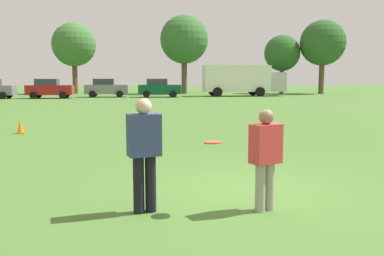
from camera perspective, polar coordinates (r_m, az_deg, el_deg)
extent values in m
plane|color=#47702D|center=(7.41, 7.05, -8.63)|extent=(180.74, 180.74, 0.00)
cylinder|color=black|center=(6.19, -7.29, -7.69)|extent=(0.16, 0.16, 0.85)
cylinder|color=black|center=(6.24, -5.67, -7.57)|extent=(0.16, 0.16, 0.85)
cube|color=navy|center=(6.07, -6.58, -0.96)|extent=(0.51, 0.36, 0.61)
sphere|color=#D8AD8C|center=(6.03, -6.63, 2.97)|extent=(0.23, 0.23, 0.23)
cylinder|color=gray|center=(6.42, 10.50, -7.81)|extent=(0.15, 0.15, 0.72)
cylinder|color=gray|center=(6.32, 9.30, -8.03)|extent=(0.15, 0.15, 0.72)
cube|color=red|center=(6.23, 10.03, -2.13)|extent=(0.51, 0.40, 0.58)
sphere|color=#8C664C|center=(6.19, 10.11, 1.51)|extent=(0.22, 0.22, 0.22)
cylinder|color=#E54C33|center=(6.08, 2.84, -1.98)|extent=(0.27, 0.27, 0.04)
cube|color=#D8590C|center=(16.01, -22.34, -0.62)|extent=(0.32, 0.32, 0.03)
cone|color=orange|center=(15.98, -22.38, 0.23)|extent=(0.24, 0.24, 0.45)
cylinder|color=black|center=(43.42, -23.70, 4.21)|extent=(0.67, 0.24, 0.66)
cylinder|color=black|center=(41.50, -24.47, 4.07)|extent=(0.67, 0.24, 0.66)
cube|color=maroon|center=(41.50, -18.80, 4.94)|extent=(4.24, 1.91, 0.90)
cube|color=#2D333D|center=(41.54, -19.18, 5.92)|extent=(2.04, 1.69, 0.64)
cylinder|color=black|center=(42.26, -16.78, 4.44)|extent=(0.67, 0.24, 0.66)
cylinder|color=black|center=(40.29, -17.24, 4.31)|extent=(0.67, 0.24, 0.66)
cylinder|color=black|center=(42.76, -20.23, 4.33)|extent=(0.67, 0.24, 0.66)
cylinder|color=black|center=(40.82, -20.85, 4.20)|extent=(0.67, 0.24, 0.66)
cube|color=slate|center=(42.54, -11.58, 5.21)|extent=(4.24, 1.91, 0.90)
cube|color=#2D333D|center=(42.55, -11.94, 6.17)|extent=(2.04, 1.69, 0.64)
cylinder|color=black|center=(43.48, -9.76, 4.69)|extent=(0.67, 0.24, 0.66)
cylinder|color=black|center=(41.49, -9.87, 4.59)|extent=(0.67, 0.24, 0.66)
cylinder|color=black|center=(43.67, -13.18, 4.62)|extent=(0.67, 0.24, 0.66)
cylinder|color=black|center=(41.68, -13.46, 4.51)|extent=(0.67, 0.24, 0.66)
cube|color=#0C4C2D|center=(41.66, -4.48, 5.30)|extent=(4.24, 1.91, 0.90)
cube|color=#2D333D|center=(41.64, -4.84, 6.28)|extent=(2.04, 1.69, 0.64)
cylinder|color=black|center=(42.76, -2.79, 4.75)|extent=(0.67, 0.24, 0.66)
cylinder|color=black|center=(40.77, -2.57, 4.64)|extent=(0.67, 0.24, 0.66)
cylinder|color=black|center=(42.63, -6.30, 4.71)|extent=(0.67, 0.24, 0.66)
cylinder|color=black|center=(40.64, -6.24, 4.60)|extent=(0.67, 0.24, 0.66)
cube|color=white|center=(44.08, 6.04, 6.74)|extent=(6.86, 2.67, 2.70)
cube|color=#B2B2B7|center=(45.24, 11.25, 6.20)|extent=(1.86, 2.34, 2.00)
cylinder|color=black|center=(45.99, 8.31, 5.03)|extent=(0.97, 0.30, 0.96)
cylinder|color=black|center=(43.36, 9.29, 4.90)|extent=(0.97, 0.30, 0.96)
cylinder|color=black|center=(45.00, 2.86, 5.05)|extent=(0.97, 0.30, 0.96)
cylinder|color=black|center=(42.31, 3.52, 4.92)|extent=(0.97, 0.30, 0.96)
cylinder|color=brown|center=(52.27, -15.67, 6.53)|extent=(0.60, 0.60, 3.62)
sphere|color=#3D7033|center=(52.41, -15.82, 10.92)|extent=(5.18, 5.18, 5.18)
cylinder|color=brown|center=(50.06, -1.06, 6.98)|extent=(0.66, 0.66, 3.98)
sphere|color=#33662D|center=(50.25, -1.07, 12.00)|extent=(5.68, 5.68, 5.68)
cylinder|color=brown|center=(52.03, 12.12, 6.29)|extent=(0.50, 0.50, 3.01)
sphere|color=#285623|center=(52.11, 12.22, 9.96)|extent=(4.30, 4.30, 4.30)
cylinder|color=brown|center=(52.29, 17.25, 6.53)|extent=(0.62, 0.62, 3.73)
sphere|color=#285623|center=(52.44, 17.42, 11.05)|extent=(5.33, 5.33, 5.33)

